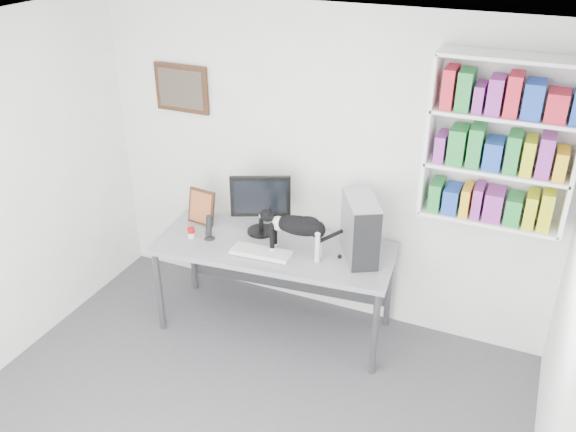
{
  "coord_description": "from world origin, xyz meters",
  "views": [
    {
      "loc": [
        1.63,
        -2.44,
        3.39
      ],
      "look_at": [
        -0.1,
        1.53,
        1.11
      ],
      "focal_mm": 38.0,
      "sensor_mm": 36.0,
      "label": 1
    }
  ],
  "objects_px": {
    "desk": "(275,287)",
    "speaker": "(209,227)",
    "leaning_print": "(201,206)",
    "soup_can": "(191,233)",
    "pc_tower": "(360,228)",
    "bookshelf": "(501,143)",
    "cat": "(298,236)",
    "keyboard": "(261,252)",
    "monitor": "(261,204)"
  },
  "relations": [
    {
      "from": "bookshelf",
      "to": "monitor",
      "type": "distance_m",
      "value": 1.97
    },
    {
      "from": "desk",
      "to": "cat",
      "type": "xyz_separation_m",
      "value": [
        0.24,
        -0.07,
        0.6
      ]
    },
    {
      "from": "leaning_print",
      "to": "bookshelf",
      "type": "bearing_deg",
      "value": 12.51
    },
    {
      "from": "desk",
      "to": "keyboard",
      "type": "distance_m",
      "value": 0.46
    },
    {
      "from": "pc_tower",
      "to": "desk",
      "type": "bearing_deg",
      "value": 163.16
    },
    {
      "from": "speaker",
      "to": "leaning_print",
      "type": "xyz_separation_m",
      "value": [
        -0.2,
        0.22,
        0.05
      ]
    },
    {
      "from": "keyboard",
      "to": "soup_can",
      "type": "height_order",
      "value": "soup_can"
    },
    {
      "from": "keyboard",
      "to": "pc_tower",
      "type": "distance_m",
      "value": 0.82
    },
    {
      "from": "leaning_print",
      "to": "soup_can",
      "type": "xyz_separation_m",
      "value": [
        0.05,
        -0.27,
        -0.12
      ]
    },
    {
      "from": "desk",
      "to": "keyboard",
      "type": "bearing_deg",
      "value": -109.77
    },
    {
      "from": "pc_tower",
      "to": "leaning_print",
      "type": "distance_m",
      "value": 1.44
    },
    {
      "from": "monitor",
      "to": "cat",
      "type": "relative_size",
      "value": 0.88
    },
    {
      "from": "keyboard",
      "to": "soup_can",
      "type": "distance_m",
      "value": 0.66
    },
    {
      "from": "keyboard",
      "to": "speaker",
      "type": "xyz_separation_m",
      "value": [
        -0.51,
        0.06,
        0.09
      ]
    },
    {
      "from": "desk",
      "to": "speaker",
      "type": "relative_size",
      "value": 8.96
    },
    {
      "from": "speaker",
      "to": "cat",
      "type": "relative_size",
      "value": 0.36
    },
    {
      "from": "monitor",
      "to": "pc_tower",
      "type": "xyz_separation_m",
      "value": [
        0.88,
        -0.03,
        -0.02
      ]
    },
    {
      "from": "keyboard",
      "to": "cat",
      "type": "distance_m",
      "value": 0.34
    },
    {
      "from": "bookshelf",
      "to": "keyboard",
      "type": "xyz_separation_m",
      "value": [
        -1.64,
        -0.52,
        -1.01
      ]
    },
    {
      "from": "monitor",
      "to": "speaker",
      "type": "bearing_deg",
      "value": -166.28
    },
    {
      "from": "bookshelf",
      "to": "keyboard",
      "type": "relative_size",
      "value": 2.53
    },
    {
      "from": "keyboard",
      "to": "speaker",
      "type": "distance_m",
      "value": 0.52
    },
    {
      "from": "speaker",
      "to": "cat",
      "type": "xyz_separation_m",
      "value": [
        0.79,
        0.04,
        0.08
      ]
    },
    {
      "from": "monitor",
      "to": "leaning_print",
      "type": "xyz_separation_m",
      "value": [
        -0.55,
        -0.05,
        -0.11
      ]
    },
    {
      "from": "desk",
      "to": "pc_tower",
      "type": "bearing_deg",
      "value": 5.99
    },
    {
      "from": "speaker",
      "to": "leaning_print",
      "type": "bearing_deg",
      "value": 143.22
    },
    {
      "from": "bookshelf",
      "to": "pc_tower",
      "type": "height_order",
      "value": "bookshelf"
    },
    {
      "from": "soup_can",
      "to": "desk",
      "type": "bearing_deg",
      "value": 11.76
    },
    {
      "from": "keyboard",
      "to": "leaning_print",
      "type": "relative_size",
      "value": 1.51
    },
    {
      "from": "speaker",
      "to": "soup_can",
      "type": "height_order",
      "value": "speaker"
    },
    {
      "from": "monitor",
      "to": "speaker",
      "type": "height_order",
      "value": "monitor"
    },
    {
      "from": "speaker",
      "to": "cat",
      "type": "bearing_deg",
      "value": 13.92
    },
    {
      "from": "cat",
      "to": "leaning_print",
      "type": "bearing_deg",
      "value": 164.27
    },
    {
      "from": "bookshelf",
      "to": "leaning_print",
      "type": "relative_size",
      "value": 3.83
    },
    {
      "from": "bookshelf",
      "to": "desk",
      "type": "distance_m",
      "value": 2.18
    },
    {
      "from": "monitor",
      "to": "speaker",
      "type": "distance_m",
      "value": 0.47
    },
    {
      "from": "bookshelf",
      "to": "leaning_print",
      "type": "bearing_deg",
      "value": -174.17
    },
    {
      "from": "pc_tower",
      "to": "speaker",
      "type": "height_order",
      "value": "pc_tower"
    },
    {
      "from": "keyboard",
      "to": "cat",
      "type": "xyz_separation_m",
      "value": [
        0.28,
        0.09,
        0.17
      ]
    },
    {
      "from": "monitor",
      "to": "leaning_print",
      "type": "bearing_deg",
      "value": 161.12
    },
    {
      "from": "speaker",
      "to": "soup_can",
      "type": "bearing_deg",
      "value": -152.69
    },
    {
      "from": "desk",
      "to": "monitor",
      "type": "relative_size",
      "value": 3.67
    },
    {
      "from": "soup_can",
      "to": "keyboard",
      "type": "bearing_deg",
      "value": -1.11
    },
    {
      "from": "keyboard",
      "to": "cat",
      "type": "relative_size",
      "value": 0.8
    },
    {
      "from": "bookshelf",
      "to": "monitor",
      "type": "relative_size",
      "value": 2.31
    },
    {
      "from": "desk",
      "to": "soup_can",
      "type": "height_order",
      "value": "soup_can"
    },
    {
      "from": "speaker",
      "to": "keyboard",
      "type": "bearing_deg",
      "value": 4.98
    },
    {
      "from": "bookshelf",
      "to": "keyboard",
      "type": "distance_m",
      "value": 2.0
    },
    {
      "from": "leaning_print",
      "to": "soup_can",
      "type": "relative_size",
      "value": 3.6
    },
    {
      "from": "leaning_print",
      "to": "keyboard",
      "type": "bearing_deg",
      "value": -14.73
    }
  ]
}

